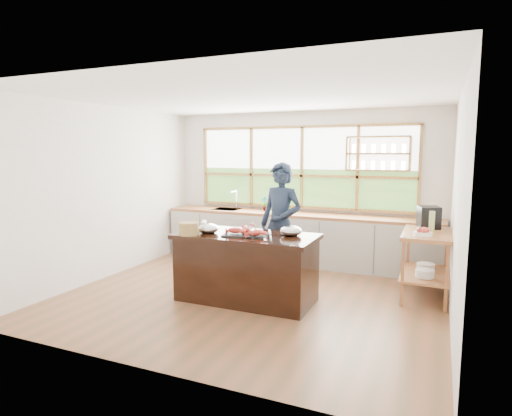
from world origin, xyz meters
The scene contains 18 objects.
ground_plane centered at (0.00, 0.00, 0.00)m, with size 5.00×5.00×0.00m, color brown.
room_shell centered at (0.02, 0.51, 1.75)m, with size 5.02×4.52×2.71m.
back_counter centered at (-0.02, 1.94, 0.45)m, with size 4.90×0.63×0.90m.
right_shelf_unit centered at (2.19, 0.89, 0.60)m, with size 0.62×1.10×0.90m.
island centered at (0.00, -0.20, 0.45)m, with size 1.85×0.90×0.90m.
cook centered at (0.19, 0.60, 0.91)m, with size 0.67×0.44×1.83m, color #182336.
potted_plant centered at (-0.64, 2.00, 1.04)m, with size 0.14×0.10×0.27m, color slate.
cutting_board centered at (-0.28, 1.94, 0.91)m, with size 0.40×0.30×0.01m, color #64CE39.
espresso_machine centered at (2.19, 1.25, 1.06)m, with size 0.27×0.29×0.31m, color black.
wine_bottle centered at (2.24, 0.87, 1.05)m, with size 0.07×0.07×0.30m, color #94AE5B.
fruit_bowl centered at (2.14, 0.61, 0.94)m, with size 0.24×0.24×0.11m.
slate_board centered at (0.02, -0.26, 0.91)m, with size 0.55×0.40×0.02m, color black.
lobster_pile centered at (0.04, -0.26, 0.96)m, with size 0.52×0.44×0.08m.
mixing_bowl_left centered at (-0.50, -0.32, 0.96)m, with size 0.28×0.28×0.13m, color #AFB1B6.
mixing_bowl_right centered at (0.57, -0.05, 0.96)m, with size 0.29×0.29×0.14m, color #AFB1B6.
wine_glass centered at (0.25, -0.55, 1.06)m, with size 0.08×0.08×0.22m.
wicker_basket centered at (-0.67, -0.54, 0.98)m, with size 0.26×0.26×0.17m, color tan.
parchment_roll centered at (-0.82, 0.09, 0.94)m, with size 0.08×0.08×0.30m, color silver.
Camera 1 is at (2.31, -5.23, 1.97)m, focal length 30.00 mm.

